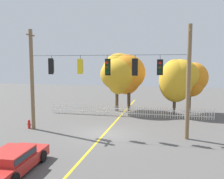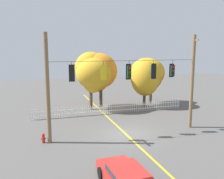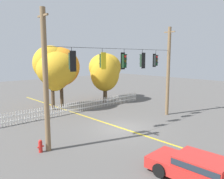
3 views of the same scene
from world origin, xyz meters
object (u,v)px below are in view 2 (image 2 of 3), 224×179
Objects in this scene: traffic_signal_northbound_secondary at (153,71)px; autumn_oak_far_east at (146,75)px; traffic_signal_westbound_side at (129,72)px; autumn_maple_near_fence at (93,72)px; parked_car at (127,178)px; traffic_signal_southbound_primary at (172,71)px; autumn_maple_far_west at (152,75)px; autumn_maple_mid at (98,72)px; fire_hydrant at (43,138)px; traffic_signal_eastbound_side at (103,72)px; traffic_signal_northbound_primary at (72,73)px.

autumn_oak_far_east is (3.28, 8.42, -1.27)m from traffic_signal_northbound_secondary.
traffic_signal_westbound_side is 8.97m from autumn_maple_near_fence.
traffic_signal_westbound_side is 0.33× the size of parked_car.
autumn_maple_far_west is (3.22, 10.13, -1.51)m from traffic_signal_southbound_primary.
autumn_maple_mid is 8.55× the size of fire_hydrant.
autumn_oak_far_east is 1.27× the size of parked_car.
traffic_signal_northbound_secondary is at bearing -0.53° from fire_hydrant.
autumn_maple_near_fence is 8.09m from autumn_maple_far_west.
autumn_maple_near_fence reaches higher than autumn_oak_far_east.
autumn_maple_near_fence is 11.27m from fire_hydrant.
parked_car is (-2.10, -16.42, -3.67)m from autumn_maple_near_fence.
traffic_signal_eastbound_side is 0.22× the size of autumn_maple_mid.
traffic_signal_westbound_side is at bearing 0.52° from traffic_signal_eastbound_side.
traffic_signal_northbound_primary is 8.37m from traffic_signal_southbound_primary.
traffic_signal_southbound_primary is 10.11m from autumn_maple_near_fence.
traffic_signal_northbound_primary is 10.55m from autumn_maple_mid.
autumn_oak_far_east is 2.45m from autumn_maple_far_west.
traffic_signal_southbound_primary is at bearing -0.01° from traffic_signal_westbound_side.
autumn_maple_near_fence is (-2.97, 8.90, -0.84)m from traffic_signal_northbound_secondary.
traffic_signal_northbound_secondary is 0.27× the size of autumn_maple_far_west.
autumn_maple_mid reaches higher than fire_hydrant.
traffic_signal_eastbound_side is 0.24× the size of autumn_oak_far_east.
traffic_signal_northbound_primary is 6.59m from traffic_signal_northbound_secondary.
fire_hydrant is (-3.72, 7.60, -0.24)m from parked_car.
traffic_signal_eastbound_side and traffic_signal_northbound_secondary have the same top height.
traffic_signal_northbound_primary is at bearing -114.75° from autumn_maple_mid.
traffic_signal_northbound_primary and traffic_signal_northbound_secondary have the same top height.
fire_hydrant is (-13.79, -10.07, -3.22)m from autumn_maple_far_west.
traffic_signal_eastbound_side is at bearing -132.11° from autumn_maple_far_west.
parked_car is at bearing -99.56° from autumn_maple_mid.
autumn_maple_mid reaches higher than traffic_signal_southbound_primary.
traffic_signal_westbound_side reaches higher than parked_car.
parked_car is 6.11× the size of fire_hydrant.
autumn_maple_near_fence is at bearing 118.12° from traffic_signal_southbound_primary.
traffic_signal_eastbound_side reaches higher than fire_hydrant.
autumn_maple_near_fence is at bearing 82.71° from parked_car.
traffic_signal_eastbound_side is at bearing -101.77° from autumn_maple_mid.
parked_car is (-10.06, -17.67, -2.98)m from autumn_maple_far_west.
autumn_oak_far_east is at bearing 48.43° from traffic_signal_eastbound_side.
autumn_maple_near_fence is 1.19× the size of autumn_maple_far_west.
autumn_maple_mid is 1.40× the size of parked_car.
traffic_signal_eastbound_side is 13.77m from autumn_maple_far_west.
traffic_signal_southbound_primary is (5.96, 0.02, -0.04)m from traffic_signal_eastbound_side.
traffic_signal_northbound_primary is 1.01× the size of traffic_signal_southbound_primary.
traffic_signal_eastbound_side is at bearing -1.01° from fire_hydrant.
autumn_oak_far_east is (5.48, -1.12, -0.31)m from autumn_maple_mid.
traffic_signal_southbound_primary is at bearing -0.34° from fire_hydrant.
traffic_signal_eastbound_side is 0.94× the size of traffic_signal_westbound_side.
traffic_signal_northbound_primary and traffic_signal_southbound_primary have the same top height.
traffic_signal_eastbound_side is 0.31× the size of parked_car.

